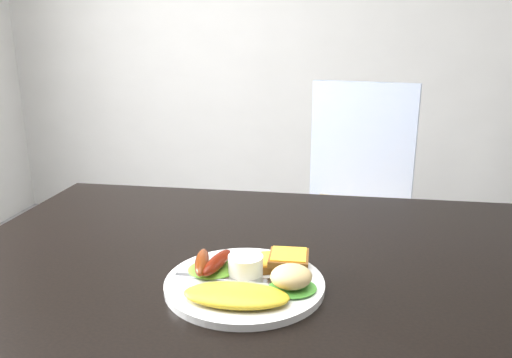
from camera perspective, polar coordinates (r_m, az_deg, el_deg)
room_back_panel at (r=3.12m, az=7.33°, el=19.50°), size 4.00×0.04×2.70m
dining_table at (r=0.96m, az=1.35°, el=-9.85°), size 1.20×0.80×0.04m
dining_chair at (r=2.05m, az=11.87°, el=-4.40°), size 0.53×0.53×0.05m
person at (r=1.39m, az=16.74°, el=-2.21°), size 0.61×0.51×1.47m
plate at (r=0.84m, az=-1.31°, el=-11.88°), size 0.26×0.26×0.01m
lettuce_left at (r=0.87m, az=-4.97°, el=-10.19°), size 0.11×0.10×0.01m
lettuce_right at (r=0.81m, az=4.18°, el=-12.31°), size 0.09×0.09×0.01m
omelette at (r=0.77m, az=-2.28°, el=-13.14°), size 0.16×0.08×0.02m
sausage_a at (r=0.86m, az=-6.19°, el=-9.40°), size 0.04×0.10×0.02m
sausage_b at (r=0.85m, az=-4.46°, el=-9.46°), size 0.05×0.10×0.02m
ramekin at (r=0.85m, az=-1.20°, el=-9.85°), size 0.07×0.07×0.03m
toast_a at (r=0.88m, az=2.03°, el=-9.45°), size 0.09×0.09×0.01m
toast_b at (r=0.87m, az=3.77°, el=-9.00°), size 0.07×0.07×0.01m
potato_salad at (r=0.80m, az=4.05°, el=-11.06°), size 0.09×0.08×0.04m
fork at (r=0.84m, az=-4.70°, el=-11.18°), size 0.14×0.01×0.00m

